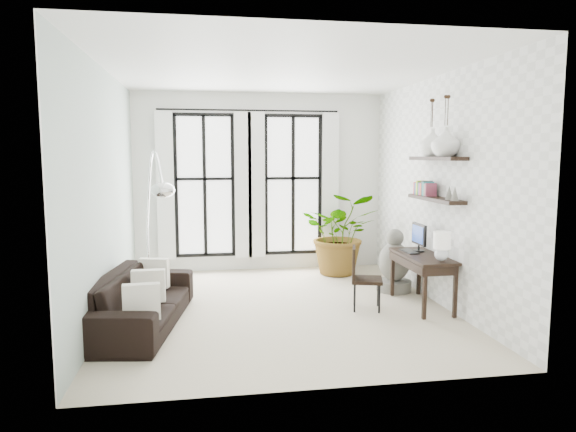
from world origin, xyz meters
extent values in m
plane|color=beige|center=(0.00, 0.00, 0.00)|extent=(5.00, 5.00, 0.00)
plane|color=white|center=(0.00, 0.00, 3.20)|extent=(5.00, 5.00, 0.00)
plane|color=#A5B8AE|center=(-2.25, 0.00, 1.60)|extent=(0.00, 5.00, 5.00)
plane|color=white|center=(2.25, 0.00, 1.60)|extent=(0.00, 5.00, 5.00)
plane|color=white|center=(0.00, 2.50, 1.60)|extent=(4.50, 0.00, 4.50)
cube|color=white|center=(-1.00, 2.47, 1.55)|extent=(1.00, 0.02, 2.50)
cube|color=white|center=(-1.68, 2.37, 1.55)|extent=(0.30, 0.04, 2.60)
cube|color=white|center=(-0.32, 2.37, 1.55)|extent=(0.30, 0.04, 2.60)
cube|color=white|center=(0.60, 2.47, 1.55)|extent=(1.00, 0.02, 2.50)
cube|color=white|center=(-0.08, 2.37, 1.55)|extent=(0.30, 0.04, 2.60)
cube|color=white|center=(1.28, 2.37, 1.55)|extent=(0.30, 0.04, 2.60)
cylinder|color=black|center=(-0.20, 2.38, 2.88)|extent=(3.20, 0.03, 0.03)
cube|color=black|center=(2.11, -0.23, 1.50)|extent=(0.25, 1.30, 0.05)
cube|color=black|center=(2.11, -0.23, 2.05)|extent=(0.25, 1.30, 0.05)
cube|color=#D8363A|center=(2.11, 0.32, 1.61)|extent=(0.16, 0.04, 0.18)
cube|color=#3973CA|center=(2.11, 0.28, 1.61)|extent=(0.16, 0.04, 0.18)
cube|color=yellow|center=(2.11, 0.23, 1.61)|extent=(0.16, 0.03, 0.18)
cube|color=#2F8D34|center=(2.11, 0.19, 1.61)|extent=(0.16, 0.04, 0.18)
cube|color=#A54FB9|center=(2.11, 0.14, 1.61)|extent=(0.16, 0.04, 0.18)
cube|color=#FF6B38|center=(2.11, 0.10, 1.61)|extent=(0.16, 0.04, 0.18)
cube|color=#484848|center=(2.11, 0.05, 1.61)|extent=(0.16, 0.04, 0.18)
cube|color=teal|center=(2.11, 0.01, 1.61)|extent=(0.16, 0.04, 0.18)
cube|color=gray|center=(2.11, -0.04, 1.61)|extent=(0.16, 0.04, 0.18)
cube|color=#8B374E|center=(2.11, -0.08, 1.61)|extent=(0.16, 0.04, 0.18)
cone|color=slate|center=(2.11, -0.63, 1.61)|extent=(0.10, 0.10, 0.18)
cone|color=slate|center=(2.11, -0.78, 1.61)|extent=(0.10, 0.10, 0.18)
imported|color=black|center=(-1.80, -0.45, 0.33)|extent=(1.23, 2.38, 0.66)
cube|color=white|center=(-1.70, -1.15, 0.50)|extent=(0.40, 0.12, 0.40)
cube|color=white|center=(-1.70, -0.45, 0.50)|extent=(0.40, 0.12, 0.40)
cube|color=white|center=(-1.70, 0.25, 0.50)|extent=(0.40, 0.12, 0.40)
imported|color=#2D7228|center=(1.36, 1.87, 0.72)|extent=(1.57, 1.45, 1.45)
cube|color=black|center=(1.95, -0.23, 0.71)|extent=(0.52, 1.23, 0.04)
cube|color=black|center=(1.93, -0.23, 0.63)|extent=(0.47, 1.17, 0.11)
cube|color=black|center=(1.74, -0.80, 0.35)|extent=(0.05, 0.05, 0.68)
cube|color=black|center=(2.16, -0.80, 0.35)|extent=(0.05, 0.05, 0.68)
cube|color=black|center=(1.74, 0.34, 0.35)|extent=(0.05, 0.05, 0.68)
cube|color=black|center=(2.16, 0.34, 0.35)|extent=(0.05, 0.05, 0.68)
cube|color=black|center=(2.00, 0.01, 0.98)|extent=(0.04, 0.42, 0.30)
cube|color=navy|center=(1.97, 0.01, 0.98)|extent=(0.00, 0.36, 0.24)
cube|color=black|center=(1.86, 0.01, 0.74)|extent=(0.15, 0.40, 0.02)
sphere|color=silver|center=(2.00, -0.70, 0.82)|extent=(0.18, 0.18, 0.18)
cylinder|color=white|center=(2.00, -0.70, 1.01)|extent=(0.22, 0.22, 0.22)
cube|color=black|center=(1.16, -0.24, 0.41)|extent=(0.50, 0.50, 0.05)
cube|color=black|center=(0.98, -0.19, 0.63)|extent=(0.15, 0.40, 0.45)
cylinder|color=black|center=(1.00, -0.40, 0.19)|extent=(0.03, 0.03, 0.38)
cylinder|color=black|center=(1.32, -0.40, 0.19)|extent=(0.03, 0.03, 0.38)
cylinder|color=black|center=(1.00, -0.07, 0.19)|extent=(0.03, 0.03, 0.38)
cylinder|color=black|center=(1.32, -0.07, 0.19)|extent=(0.03, 0.03, 0.38)
cylinder|color=silver|center=(-1.90, 1.42, 0.05)|extent=(0.33, 0.33, 0.09)
cylinder|color=silver|center=(-1.90, 1.42, 0.50)|extent=(0.03, 0.03, 0.90)
ellipsoid|color=silver|center=(-1.50, -0.40, 1.67)|extent=(0.29, 0.29, 0.19)
cylinder|color=slate|center=(1.88, 0.63, 0.08)|extent=(0.54, 0.54, 0.16)
ellipsoid|color=slate|center=(1.88, 0.63, 0.46)|extent=(0.48, 0.48, 0.59)
sphere|color=slate|center=(1.88, 0.63, 0.83)|extent=(0.27, 0.27, 0.27)
imported|color=white|center=(2.11, -0.48, 2.27)|extent=(0.37, 0.37, 0.38)
imported|color=white|center=(2.11, -0.08, 2.27)|extent=(0.37, 0.37, 0.38)
camera|label=1|loc=(-0.99, -6.80, 2.09)|focal=32.00mm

